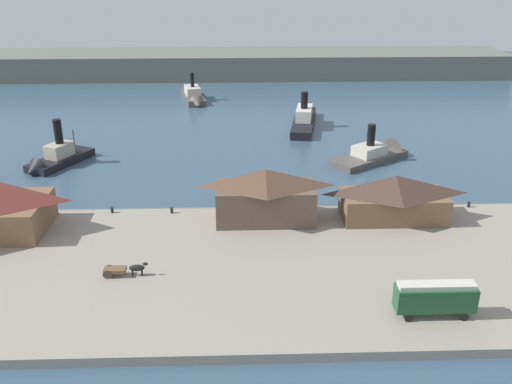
{
  "coord_description": "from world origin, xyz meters",
  "views": [
    {
      "loc": [
        -2.36,
        -85.77,
        38.86
      ],
      "look_at": [
        0.49,
        0.61,
        2.0
      ],
      "focal_mm": 39.05,
      "sensor_mm": 36.0,
      "label": 1
    }
  ],
  "objects_px": {
    "mooring_post_west": "(469,204)",
    "ferry_departing_north": "(378,153)",
    "horse_cart": "(123,269)",
    "mooring_post_center_east": "(172,210)",
    "ferry_approaching_west": "(304,117)",
    "ferry_outer_harbor": "(54,159)",
    "ferry_mid_harbor": "(194,97)",
    "mooring_post_center_west": "(112,210)",
    "ferry_shed_west_terminal": "(394,197)",
    "street_tram": "(435,297)",
    "ferry_shed_east_terminal": "(265,194)"
  },
  "relations": [
    {
      "from": "street_tram",
      "to": "horse_cart",
      "type": "relative_size",
      "value": 1.59
    },
    {
      "from": "ferry_outer_harbor",
      "to": "ferry_mid_harbor",
      "type": "relative_size",
      "value": 0.83
    },
    {
      "from": "mooring_post_west",
      "to": "mooring_post_center_west",
      "type": "distance_m",
      "value": 57.39
    },
    {
      "from": "ferry_shed_east_terminal",
      "to": "mooring_post_center_west",
      "type": "height_order",
      "value": "ferry_shed_east_terminal"
    },
    {
      "from": "ferry_shed_east_terminal",
      "to": "street_tram",
      "type": "height_order",
      "value": "ferry_shed_east_terminal"
    },
    {
      "from": "street_tram",
      "to": "ferry_shed_west_terminal",
      "type": "bearing_deg",
      "value": 85.68
    },
    {
      "from": "mooring_post_west",
      "to": "horse_cart",
      "type": "bearing_deg",
      "value": -159.67
    },
    {
      "from": "horse_cart",
      "to": "ferry_mid_harbor",
      "type": "distance_m",
      "value": 96.6
    },
    {
      "from": "mooring_post_center_west",
      "to": "ferry_outer_harbor",
      "type": "xyz_separation_m",
      "value": [
        -16.57,
        24.72,
        -0.14
      ]
    },
    {
      "from": "ferry_shed_west_terminal",
      "to": "ferry_approaching_west",
      "type": "distance_m",
      "value": 57.5
    },
    {
      "from": "horse_cart",
      "to": "ferry_outer_harbor",
      "type": "distance_m",
      "value": 48.95
    },
    {
      "from": "horse_cart",
      "to": "ferry_outer_harbor",
      "type": "bearing_deg",
      "value": 116.61
    },
    {
      "from": "horse_cart",
      "to": "mooring_post_center_west",
      "type": "bearing_deg",
      "value": 105.7
    },
    {
      "from": "ferry_shed_east_terminal",
      "to": "mooring_post_west",
      "type": "height_order",
      "value": "ferry_shed_east_terminal"
    },
    {
      "from": "ferry_shed_west_terminal",
      "to": "street_tram",
      "type": "xyz_separation_m",
      "value": [
        -1.91,
        -25.29,
        -1.14
      ]
    },
    {
      "from": "mooring_post_center_east",
      "to": "ferry_approaching_west",
      "type": "distance_m",
      "value": 60.43
    },
    {
      "from": "ferry_shed_east_terminal",
      "to": "mooring_post_center_west",
      "type": "relative_size",
      "value": 16.88
    },
    {
      "from": "mooring_post_center_east",
      "to": "ferry_shed_west_terminal",
      "type": "bearing_deg",
      "value": -5.01
    },
    {
      "from": "ferry_shed_west_terminal",
      "to": "horse_cart",
      "type": "bearing_deg",
      "value": -157.98
    },
    {
      "from": "ferry_shed_west_terminal",
      "to": "horse_cart",
      "type": "height_order",
      "value": "ferry_shed_west_terminal"
    },
    {
      "from": "ferry_shed_east_terminal",
      "to": "ferry_approaching_west",
      "type": "distance_m",
      "value": 58.27
    },
    {
      "from": "mooring_post_west",
      "to": "ferry_departing_north",
      "type": "relative_size",
      "value": 0.05
    },
    {
      "from": "street_tram",
      "to": "ferry_approaching_west",
      "type": "height_order",
      "value": "ferry_approaching_west"
    },
    {
      "from": "mooring_post_center_east",
      "to": "ferry_outer_harbor",
      "type": "height_order",
      "value": "ferry_outer_harbor"
    },
    {
      "from": "mooring_post_west",
      "to": "ferry_approaching_west",
      "type": "distance_m",
      "value": 57.15
    },
    {
      "from": "street_tram",
      "to": "ferry_approaching_west",
      "type": "relative_size",
      "value": 0.34
    },
    {
      "from": "horse_cart",
      "to": "ferry_approaching_west",
      "type": "xyz_separation_m",
      "value": [
        31.35,
        72.55,
        -0.47
      ]
    },
    {
      "from": "street_tram",
      "to": "ferry_mid_harbor",
      "type": "distance_m",
      "value": 111.75
    },
    {
      "from": "street_tram",
      "to": "ferry_departing_north",
      "type": "relative_size",
      "value": 0.48
    },
    {
      "from": "horse_cart",
      "to": "mooring_post_center_east",
      "type": "relative_size",
      "value": 6.29
    },
    {
      "from": "ferry_approaching_west",
      "to": "ferry_outer_harbor",
      "type": "bearing_deg",
      "value": -151.61
    },
    {
      "from": "street_tram",
      "to": "mooring_post_west",
      "type": "height_order",
      "value": "street_tram"
    },
    {
      "from": "ferry_shed_west_terminal",
      "to": "ferry_outer_harbor",
      "type": "relative_size",
      "value": 0.98
    },
    {
      "from": "ferry_shed_east_terminal",
      "to": "mooring_post_west",
      "type": "distance_m",
      "value": 33.63
    },
    {
      "from": "ferry_shed_west_terminal",
      "to": "horse_cart",
      "type": "xyz_separation_m",
      "value": [
        -38.55,
        -15.59,
        -2.69
      ]
    },
    {
      "from": "ferry_shed_east_terminal",
      "to": "ferry_shed_west_terminal",
      "type": "relative_size",
      "value": 0.95
    },
    {
      "from": "mooring_post_center_east",
      "to": "street_tram",
      "type": "bearing_deg",
      "value": -41.03
    },
    {
      "from": "ferry_shed_west_terminal",
      "to": "ferry_mid_harbor",
      "type": "relative_size",
      "value": 0.82
    },
    {
      "from": "ferry_outer_harbor",
      "to": "ferry_departing_north",
      "type": "height_order",
      "value": "ferry_outer_harbor"
    },
    {
      "from": "ferry_approaching_west",
      "to": "horse_cart",
      "type": "bearing_deg",
      "value": -113.37
    },
    {
      "from": "mooring_post_center_east",
      "to": "ferry_mid_harbor",
      "type": "xyz_separation_m",
      "value": [
        -1.95,
        77.96,
        -0.3
      ]
    },
    {
      "from": "ferry_shed_west_terminal",
      "to": "ferry_outer_harbor",
      "type": "height_order",
      "value": "ferry_outer_harbor"
    },
    {
      "from": "mooring_post_west",
      "to": "mooring_post_center_west",
      "type": "relative_size",
      "value": 1.0
    },
    {
      "from": "mooring_post_center_east",
      "to": "ferry_departing_north",
      "type": "height_order",
      "value": "ferry_departing_north"
    },
    {
      "from": "ferry_departing_north",
      "to": "ferry_mid_harbor",
      "type": "relative_size",
      "value": 0.96
    },
    {
      "from": "horse_cart",
      "to": "ferry_outer_harbor",
      "type": "relative_size",
      "value": 0.35
    },
    {
      "from": "mooring_post_center_west",
      "to": "ferry_mid_harbor",
      "type": "xyz_separation_m",
      "value": [
        7.51,
        77.53,
        -0.3
      ]
    },
    {
      "from": "ferry_shed_west_terminal",
      "to": "ferry_approaching_west",
      "type": "relative_size",
      "value": 0.61
    },
    {
      "from": "street_tram",
      "to": "mooring_post_west",
      "type": "bearing_deg",
      "value": 62.01
    },
    {
      "from": "mooring_post_center_west",
      "to": "ferry_approaching_west",
      "type": "distance_m",
      "value": 64.89
    }
  ]
}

